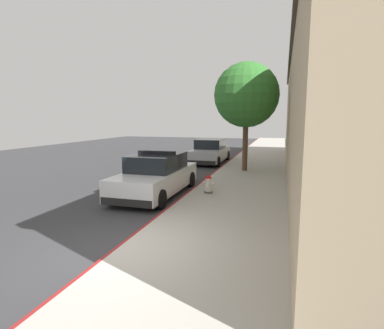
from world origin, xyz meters
TOP-DOWN VIEW (x-y plane):
  - ground_plane at (-4.23, 10.00)m, footprint 34.34×60.00m
  - sidewalk_pavement at (1.77, 10.00)m, footprint 3.54×60.00m
  - curb_painted_edge at (-0.04, 10.00)m, footprint 0.08×60.00m
  - storefront_building at (7.35, 9.88)m, footprint 7.87×24.66m
  - police_cruiser at (-1.27, 5.01)m, footprint 1.94×4.84m
  - parked_car_silver_ahead at (-1.27, 14.12)m, footprint 1.94×4.84m
  - fire_hydrant at (0.70, 5.30)m, footprint 0.44×0.40m
  - street_tree at (1.39, 10.84)m, footprint 3.37×3.37m

SIDE VIEW (x-z plane):
  - ground_plane at x=-4.23m, z-range -0.20..0.00m
  - sidewalk_pavement at x=1.77m, z-range 0.00..0.13m
  - curb_painted_edge at x=-0.04m, z-range 0.00..0.13m
  - fire_hydrant at x=0.70m, z-range 0.10..0.86m
  - parked_car_silver_ahead at x=-1.27m, z-range -0.04..1.52m
  - police_cruiser at x=-1.27m, z-range -0.10..1.58m
  - storefront_building at x=7.35m, z-range 0.01..6.10m
  - street_tree at x=1.39m, z-range 1.26..6.93m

